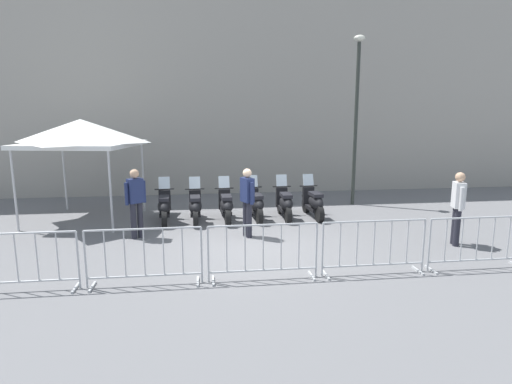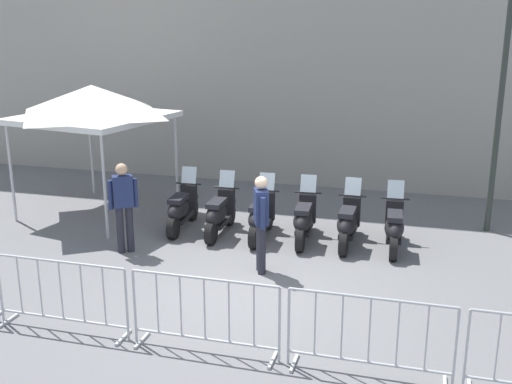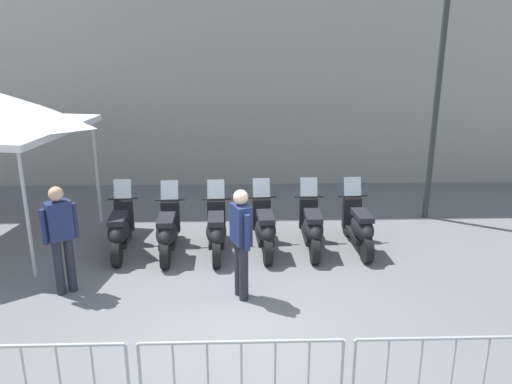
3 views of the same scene
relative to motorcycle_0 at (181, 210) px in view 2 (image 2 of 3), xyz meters
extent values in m
plane|color=slate|center=(2.60, -2.06, -0.45)|extent=(120.00, 120.00, 0.00)
cylinder|color=black|center=(-0.17, 0.68, -0.21)|extent=(0.25, 0.50, 0.48)
cylinder|color=black|center=(0.13, -0.52, -0.21)|extent=(0.25, 0.50, 0.48)
cube|color=black|center=(-0.02, 0.08, -0.17)|extent=(0.49, 0.91, 0.10)
ellipsoid|color=black|center=(0.05, -0.19, 0.07)|extent=(0.56, 0.90, 0.40)
cube|color=black|center=(0.04, -0.16, 0.29)|extent=(0.42, 0.65, 0.10)
cube|color=black|center=(-0.13, 0.50, 0.10)|extent=(0.36, 0.22, 0.60)
cylinder|color=black|center=(-0.13, 0.50, 0.43)|extent=(0.55, 0.17, 0.04)
cube|color=silver|center=(-0.14, 0.55, 0.61)|extent=(0.34, 0.21, 0.35)
cube|color=black|center=(-0.17, 0.68, 0.06)|extent=(0.27, 0.36, 0.06)
cylinder|color=black|center=(0.72, 0.75, -0.21)|extent=(0.24, 0.50, 0.48)
cylinder|color=black|center=(0.98, -0.46, -0.21)|extent=(0.24, 0.50, 0.48)
cube|color=black|center=(0.85, 0.15, -0.17)|extent=(0.45, 0.91, 0.10)
ellipsoid|color=black|center=(0.91, -0.12, 0.07)|extent=(0.53, 0.90, 0.40)
cube|color=black|center=(0.90, -0.09, 0.29)|extent=(0.40, 0.64, 0.10)
cube|color=black|center=(0.76, 0.57, 0.10)|extent=(0.36, 0.21, 0.60)
cylinder|color=black|center=(0.76, 0.57, 0.43)|extent=(0.56, 0.15, 0.04)
cube|color=silver|center=(0.75, 0.62, 0.61)|extent=(0.34, 0.20, 0.35)
cube|color=black|center=(0.72, 0.75, 0.06)|extent=(0.26, 0.35, 0.06)
cylinder|color=black|center=(1.57, 0.93, -0.21)|extent=(0.24, 0.50, 0.48)
cylinder|color=black|center=(1.84, -0.28, -0.21)|extent=(0.24, 0.50, 0.48)
cube|color=black|center=(1.70, 0.33, -0.17)|extent=(0.46, 0.91, 0.10)
ellipsoid|color=black|center=(1.76, 0.05, 0.07)|extent=(0.54, 0.90, 0.40)
cube|color=black|center=(1.76, 0.08, 0.29)|extent=(0.40, 0.65, 0.10)
cube|color=black|center=(1.61, 0.75, 0.10)|extent=(0.36, 0.21, 0.60)
cylinder|color=black|center=(1.61, 0.75, 0.43)|extent=(0.55, 0.16, 0.04)
cube|color=silver|center=(1.60, 0.80, 0.61)|extent=(0.34, 0.21, 0.35)
cube|color=black|center=(1.57, 0.93, 0.06)|extent=(0.27, 0.36, 0.06)
cylinder|color=black|center=(2.39, 1.16, -0.21)|extent=(0.25, 0.50, 0.48)
cylinder|color=black|center=(2.70, -0.04, -0.21)|extent=(0.25, 0.50, 0.48)
cube|color=black|center=(2.54, 0.56, -0.17)|extent=(0.49, 0.91, 0.10)
ellipsoid|color=black|center=(2.61, 0.29, 0.07)|extent=(0.56, 0.90, 0.40)
cube|color=black|center=(2.60, 0.32, 0.29)|extent=(0.42, 0.65, 0.10)
cube|color=black|center=(2.44, 0.98, 0.10)|extent=(0.36, 0.22, 0.60)
cylinder|color=black|center=(2.44, 0.98, 0.43)|extent=(0.55, 0.17, 0.04)
cube|color=silver|center=(2.42, 1.02, 0.61)|extent=(0.34, 0.21, 0.35)
cube|color=black|center=(2.39, 1.16, 0.06)|extent=(0.27, 0.36, 0.06)
cylinder|color=black|center=(3.28, 1.35, -0.21)|extent=(0.22, 0.50, 0.48)
cylinder|color=black|center=(3.50, 0.13, -0.21)|extent=(0.22, 0.50, 0.48)
cube|color=black|center=(3.39, 0.74, -0.17)|extent=(0.43, 0.90, 0.10)
ellipsoid|color=black|center=(3.44, 0.46, 0.07)|extent=(0.50, 0.89, 0.40)
cube|color=black|center=(3.44, 0.49, 0.29)|extent=(0.38, 0.64, 0.10)
cube|color=black|center=(3.32, 1.16, 0.10)|extent=(0.36, 0.20, 0.60)
cylinder|color=black|center=(3.32, 1.16, 0.43)|extent=(0.56, 0.14, 0.04)
cube|color=silver|center=(3.31, 1.21, 0.61)|extent=(0.34, 0.19, 0.35)
cube|color=black|center=(3.28, 1.35, 0.06)|extent=(0.25, 0.35, 0.06)
cylinder|color=black|center=(4.09, 1.51, -0.21)|extent=(0.25, 0.50, 0.48)
cylinder|color=black|center=(4.40, 0.31, -0.21)|extent=(0.25, 0.50, 0.48)
cube|color=black|center=(4.25, 0.91, -0.17)|extent=(0.49, 0.91, 0.10)
ellipsoid|color=black|center=(4.31, 0.64, 0.07)|extent=(0.56, 0.90, 0.40)
cube|color=black|center=(4.31, 0.67, 0.29)|extent=(0.42, 0.65, 0.10)
cube|color=black|center=(4.14, 1.33, 0.10)|extent=(0.36, 0.22, 0.60)
cylinder|color=black|center=(4.14, 1.33, 0.43)|extent=(0.55, 0.17, 0.04)
cube|color=silver|center=(4.13, 1.38, 0.61)|extent=(0.34, 0.21, 0.35)
cube|color=black|center=(4.09, 1.51, 0.06)|extent=(0.27, 0.36, 0.06)
cube|color=#B2B5B7|center=(-0.05, -4.57, -0.43)|extent=(0.12, 0.44, 0.04)
cube|color=#B2B5B7|center=(1.77, -4.22, -0.43)|extent=(0.12, 0.44, 0.04)
cylinder|color=#B2B5B7|center=(-0.13, -4.58, 0.07)|extent=(0.04, 0.04, 1.05)
cylinder|color=#B2B5B7|center=(1.85, -4.20, 0.07)|extent=(0.04, 0.04, 1.05)
cylinder|color=#B2B5B7|center=(0.86, -4.39, 0.60)|extent=(1.99, 0.41, 0.04)
cylinder|color=#B2B5B7|center=(0.86, -4.39, -0.27)|extent=(1.99, 0.41, 0.04)
cylinder|color=#B2B5B7|center=(0.20, -4.52, 0.16)|extent=(0.02, 0.02, 0.87)
cylinder|color=#B2B5B7|center=(0.53, -4.46, 0.16)|extent=(0.02, 0.02, 0.87)
cylinder|color=#B2B5B7|center=(0.86, -4.39, 0.16)|extent=(0.02, 0.02, 0.87)
cylinder|color=#B2B5B7|center=(1.19, -4.33, 0.16)|extent=(0.02, 0.02, 0.87)
cylinder|color=#B2B5B7|center=(1.52, -4.27, 0.16)|extent=(0.02, 0.02, 0.87)
cube|color=#B2B5B7|center=(2.05, -4.17, -0.43)|extent=(0.12, 0.44, 0.04)
cube|color=#B2B5B7|center=(3.88, -3.82, -0.43)|extent=(0.12, 0.44, 0.04)
cylinder|color=#B2B5B7|center=(1.97, -4.18, 0.07)|extent=(0.04, 0.04, 1.05)
cylinder|color=#B2B5B7|center=(3.96, -3.81, 0.07)|extent=(0.04, 0.04, 1.05)
cylinder|color=#B2B5B7|center=(2.96, -3.99, 0.60)|extent=(1.99, 0.41, 0.04)
cylinder|color=#B2B5B7|center=(2.96, -3.99, -0.27)|extent=(1.99, 0.41, 0.04)
cylinder|color=#B2B5B7|center=(2.30, -4.12, 0.16)|extent=(0.02, 0.02, 0.87)
cylinder|color=#B2B5B7|center=(2.63, -4.06, 0.16)|extent=(0.02, 0.02, 0.87)
cylinder|color=#B2B5B7|center=(2.96, -3.99, 0.16)|extent=(0.02, 0.02, 0.87)
cylinder|color=#B2B5B7|center=(3.29, -3.93, 0.16)|extent=(0.02, 0.02, 0.87)
cylinder|color=#B2B5B7|center=(3.62, -3.87, 0.16)|extent=(0.02, 0.02, 0.87)
cube|color=#B2B5B7|center=(4.15, -3.77, -0.43)|extent=(0.12, 0.44, 0.04)
cylinder|color=#B2B5B7|center=(4.07, -3.78, 0.07)|extent=(0.04, 0.04, 1.05)
cylinder|color=#B2B5B7|center=(6.06, -3.41, 0.07)|extent=(0.04, 0.04, 1.05)
cylinder|color=#B2B5B7|center=(5.07, -3.60, 0.60)|extent=(1.99, 0.41, 0.04)
cylinder|color=#B2B5B7|center=(5.07, -3.60, -0.27)|extent=(1.99, 0.41, 0.04)
cylinder|color=#B2B5B7|center=(4.40, -3.72, 0.16)|extent=(0.02, 0.02, 0.87)
cylinder|color=#B2B5B7|center=(4.73, -3.66, 0.16)|extent=(0.02, 0.02, 0.87)
cylinder|color=#B2B5B7|center=(5.07, -3.60, 0.16)|extent=(0.02, 0.02, 0.87)
cylinder|color=#B2B5B7|center=(5.40, -3.53, 0.16)|extent=(0.02, 0.02, 0.87)
cylinder|color=#B2B5B7|center=(5.73, -3.47, 0.16)|extent=(0.02, 0.02, 0.87)
cylinder|color=#B2B5B7|center=(6.17, -3.39, 0.07)|extent=(0.04, 0.04, 1.05)
cylinder|color=#B2B5B7|center=(6.51, -3.32, 0.16)|extent=(0.02, 0.02, 0.87)
cylinder|color=#2D332D|center=(5.76, 2.82, 2.21)|extent=(0.12, 0.12, 5.32)
cylinder|color=#23232D|center=(2.50, -1.33, 0.00)|extent=(0.14, 0.14, 0.90)
cylinder|color=#23232D|center=(2.40, -1.18, 0.00)|extent=(0.14, 0.14, 0.90)
cube|color=navy|center=(2.45, -1.25, 0.75)|extent=(0.38, 0.42, 0.60)
sphere|color=beige|center=(2.45, -1.25, 1.17)|extent=(0.22, 0.22, 0.22)
cylinder|color=navy|center=(2.58, -1.44, 0.70)|extent=(0.09, 0.09, 0.55)
cylinder|color=navy|center=(2.33, -1.06, 0.70)|extent=(0.09, 0.09, 0.55)
cylinder|color=#23232D|center=(-0.21, -1.46, 0.00)|extent=(0.14, 0.14, 0.90)
cylinder|color=#23232D|center=(-0.33, -1.59, 0.00)|extent=(0.14, 0.14, 0.90)
cube|color=navy|center=(-0.27, -1.53, 0.75)|extent=(0.41, 0.41, 0.60)
sphere|color=tan|center=(-0.27, -1.53, 1.17)|extent=(0.22, 0.22, 0.22)
cylinder|color=navy|center=(-0.11, -1.36, 0.70)|extent=(0.09, 0.09, 0.55)
cylinder|color=navy|center=(-0.43, -1.69, 0.70)|extent=(0.09, 0.09, 0.55)
cylinder|color=silver|center=(-3.63, -1.09, 0.62)|extent=(0.06, 0.06, 2.15)
cylinder|color=silver|center=(-1.08, -1.09, 0.62)|extent=(0.06, 0.06, 2.15)
cylinder|color=silver|center=(-3.63, 1.47, 0.62)|extent=(0.06, 0.06, 2.15)
cylinder|color=silver|center=(-1.08, 1.47, 0.62)|extent=(0.06, 0.06, 2.15)
cube|color=white|center=(-2.35, 0.19, 1.75)|extent=(2.84, 2.84, 0.12)
pyramid|color=white|center=(-2.35, 0.19, 2.13)|extent=(2.84, 2.84, 0.65)
camera|label=1|loc=(3.26, -11.33, 2.57)|focal=29.19mm
camera|label=2|loc=(6.81, -10.23, 3.81)|focal=42.96mm
camera|label=3|loc=(3.80, -8.39, 3.58)|focal=37.12mm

